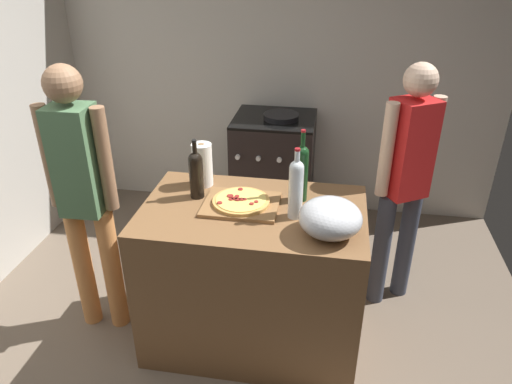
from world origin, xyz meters
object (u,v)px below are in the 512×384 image
paper_towel_roll (202,165)px  stove (274,172)px  pizza (241,201)px  person_in_stripes (83,190)px  wine_bottle_green (196,173)px  person_in_red (405,175)px  wine_bottle_amber (296,187)px  mixing_bowl (330,218)px  wine_bottle_dark (302,171)px

paper_towel_roll → stove: bearing=76.1°
pizza → person_in_stripes: (-0.87, -0.06, 0.02)m
wine_bottle_green → person_in_red: 1.24m
wine_bottle_amber → stove: 1.52m
pizza → paper_towel_roll: (-0.27, 0.22, 0.09)m
pizza → person_in_stripes: person_in_stripes is taller
mixing_bowl → wine_bottle_green: bearing=159.8°
paper_towel_roll → person_in_stripes: 0.67m
person_in_stripes → wine_bottle_green: bearing=11.2°
paper_towel_roll → stove: (0.27, 1.10, -0.54)m
wine_bottle_dark → person_in_red: person_in_red is taller
person_in_red → wine_bottle_amber: bearing=-137.6°
wine_bottle_dark → stove: 1.36m
wine_bottle_amber → stove: size_ratio=0.39×
person_in_stripes → person_in_red: bearing=17.2°
paper_towel_roll → wine_bottle_amber: 0.63m
mixing_bowl → person_in_red: bearing=58.5°
wine_bottle_amber → person_in_stripes: (-1.17, 0.01, -0.12)m
wine_bottle_dark → wine_bottle_green: bearing=-173.8°
mixing_bowl → wine_bottle_green: 0.78m
wine_bottle_green → stove: 1.39m
wine_bottle_amber → wine_bottle_green: (-0.55, 0.13, -0.03)m
wine_bottle_amber → person_in_red: size_ratio=0.24×
wine_bottle_dark → person_in_red: bearing=31.5°
pizza → mixing_bowl: (0.47, -0.20, 0.06)m
paper_towel_roll → wine_bottle_green: 0.15m
stove → person_in_red: person_in_red is taller
stove → person_in_stripes: person_in_stripes is taller
paper_towel_roll → wine_bottle_dark: 0.58m
paper_towel_roll → person_in_stripes: (-0.61, -0.27, -0.08)m
mixing_bowl → paper_towel_roll: 0.85m
pizza → person_in_stripes: bearing=-176.3°
stove → person_in_red: bearing=-42.5°
stove → person_in_red: size_ratio=0.62×
stove → person_in_stripes: size_ratio=0.60×
mixing_bowl → wine_bottle_dark: size_ratio=0.75×
pizza → wine_bottle_dark: size_ratio=0.76×
wine_bottle_amber → stove: bearing=101.8°
pizza → person_in_red: person_in_red is taller
wine_bottle_dark → stove: (-0.30, 1.19, -0.59)m
pizza → stove: stove is taller
pizza → wine_bottle_amber: bearing=-11.8°
pizza → wine_bottle_dark: wine_bottle_dark is taller
mixing_bowl → pizza: bearing=156.7°
pizza → person_in_red: bearing=28.7°
paper_towel_roll → wine_bottle_dark: size_ratio=0.63×
pizza → wine_bottle_amber: size_ratio=0.81×
wine_bottle_amber → paper_towel_roll: bearing=153.7°
person_in_red → paper_towel_roll: bearing=-166.6°
mixing_bowl → person_in_stripes: size_ratio=0.19×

